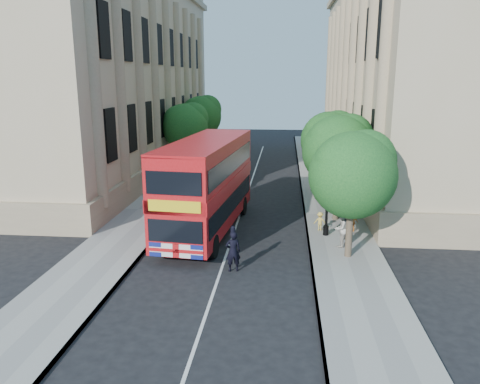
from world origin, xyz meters
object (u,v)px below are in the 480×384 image
(police_constable, at_px, (233,251))
(double_decker_bus, at_px, (207,183))
(box_van, at_px, (211,174))
(lamp_post, at_px, (328,192))
(woman_pedestrian, at_px, (341,228))

(police_constable, bearing_deg, double_decker_bus, -85.97)
(box_van, xyz_separation_m, police_constable, (3.31, -14.72, -0.45))
(double_decker_bus, height_order, police_constable, double_decker_bus)
(lamp_post, relative_size, woman_pedestrian, 2.73)
(lamp_post, xyz_separation_m, police_constable, (-4.46, -5.00, -1.59))
(lamp_post, relative_size, police_constable, 2.81)
(police_constable, height_order, woman_pedestrian, woman_pedestrian)
(lamp_post, bearing_deg, double_decker_bus, 176.57)
(double_decker_bus, height_order, woman_pedestrian, double_decker_bus)
(police_constable, xyz_separation_m, woman_pedestrian, (5.05, 3.29, 0.15))
(lamp_post, relative_size, double_decker_bus, 0.47)
(woman_pedestrian, bearing_deg, lamp_post, -115.29)
(police_constable, bearing_deg, woman_pedestrian, -163.41)
(lamp_post, xyz_separation_m, double_decker_bus, (-6.47, 0.39, 0.26))
(lamp_post, distance_m, woman_pedestrian, 2.32)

